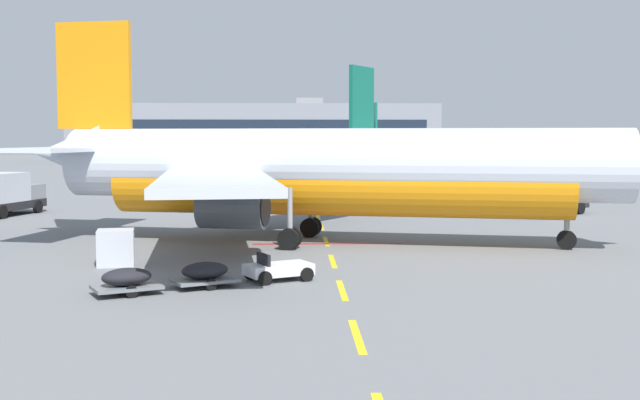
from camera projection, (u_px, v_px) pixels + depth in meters
ground at (601, 211)px, 61.50m from camera, size 400.00×400.00×0.00m
apron_paint_markings at (317, 215)px, 58.76m from camera, size 8.00×95.47×0.01m
airliner_foreground at (327, 170)px, 42.77m from camera, size 34.52×33.69×12.20m
airliner_mid_left at (389, 150)px, 123.58m from camera, size 32.58×32.86×11.51m
airliner_far_center at (418, 153)px, 86.05m from camera, size 30.57×32.60×12.26m
catering_truck at (547, 193)px, 58.38m from camera, size 6.99×6.20×3.14m
fuel_service_truck at (4, 193)px, 57.84m from camera, size 4.06×7.38×3.14m
baggage_train at (206, 274)px, 30.41m from camera, size 8.37×5.10×1.14m
uld_cargo_container at (116, 248)px, 35.61m from camera, size 1.84×1.81×1.60m
terminal_satellite at (257, 134)px, 179.73m from camera, size 79.63×23.81×14.44m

